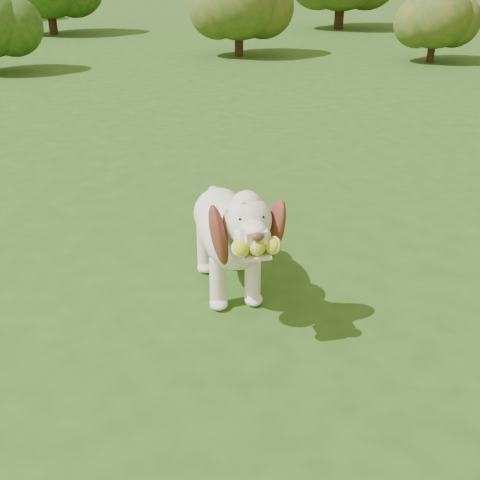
# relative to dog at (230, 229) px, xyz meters

# --- Properties ---
(ground) EXTENTS (80.00, 80.00, 0.00)m
(ground) POSITION_rel_dog_xyz_m (-0.43, -0.01, -0.40)
(ground) COLOR #234614
(ground) RESTS_ON ground
(dog) EXTENTS (0.66, 1.11, 0.74)m
(dog) POSITION_rel_dog_xyz_m (0.00, 0.00, 0.00)
(dog) COLOR white
(dog) RESTS_ON ground
(shrub_b) EXTENTS (1.48, 1.48, 1.54)m
(shrub_b) POSITION_rel_dog_xyz_m (-1.15, 8.28, 0.51)
(shrub_b) COLOR #382314
(shrub_b) RESTS_ON ground
(shrub_c) EXTENTS (1.19, 1.19, 1.24)m
(shrub_c) POSITION_rel_dog_xyz_m (2.18, 8.11, 0.33)
(shrub_c) COLOR #382314
(shrub_c) RESTS_ON ground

